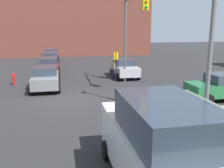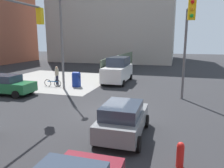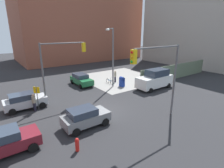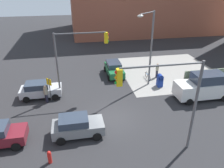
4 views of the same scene
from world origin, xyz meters
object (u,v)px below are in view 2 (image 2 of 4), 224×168
object	(u,v)px
traffic_signal_se_corner	(187,36)
coupe_green	(7,85)
traffic_signal_nw_corner	(10,36)
pedestrian_crossing	(57,75)
mailbox_blue	(76,79)
van_white_delivery	(118,70)
bicycle_leaning_on_fence	(53,83)
street_lamp_corner	(62,36)
smokestack	(10,26)
coupe_gray	(123,119)
fire_hydrant	(180,154)

from	to	relation	value
traffic_signal_se_corner	coupe_green	bearing A→B (deg)	92.39
traffic_signal_nw_corner	pedestrian_crossing	world-z (taller)	traffic_signal_nw_corner
mailbox_blue	van_white_delivery	size ratio (longest dim) A/B	0.26
bicycle_leaning_on_fence	traffic_signal_nw_corner	bearing A→B (deg)	-161.78
street_lamp_corner	van_white_delivery	xyz separation A→B (m)	(4.51, -3.77, -3.42)
mailbox_blue	bicycle_leaning_on_fence	bearing A→B (deg)	105.28
smokestack	bicycle_leaning_on_fence	world-z (taller)	smokestack
mailbox_blue	traffic_signal_nw_corner	bearing A→B (deg)	-176.75
traffic_signal_se_corner	coupe_gray	xyz separation A→B (m)	(-5.54, 2.79, -3.79)
pedestrian_crossing	bicycle_leaning_on_fence	bearing A→B (deg)	45.62
mailbox_blue	pedestrian_crossing	bearing A→B (deg)	75.96
smokestack	coupe_gray	xyz separation A→B (m)	(-30.42, -31.71, -6.44)
smokestack	mailbox_blue	xyz separation A→B (m)	(-21.11, -25.00, -6.52)
fire_hydrant	bicycle_leaning_on_fence	xyz separation A→B (m)	(10.60, 11.40, -0.14)
smokestack	mailbox_blue	bearing A→B (deg)	-130.18
fire_hydrant	pedestrian_crossing	size ratio (longest dim) A/B	0.52
street_lamp_corner	fire_hydrant	distance (m)	14.54
van_white_delivery	pedestrian_crossing	bearing A→B (deg)	115.11
coupe_gray	pedestrian_crossing	xyz separation A→B (m)	(9.91, 9.11, 0.10)
street_lamp_corner	van_white_delivery	world-z (taller)	street_lamp_corner
coupe_green	pedestrian_crossing	bearing A→B (deg)	-18.81
fire_hydrant	van_white_delivery	xyz separation A→B (m)	(14.42, 6.00, 0.79)
street_lamp_corner	bicycle_leaning_on_fence	bearing A→B (deg)	67.10
smokestack	coupe_green	world-z (taller)	smokestack
smokestack	traffic_signal_nw_corner	bearing A→B (deg)	-139.55
smokestack	fire_hydrant	size ratio (longest dim) A/B	15.49
street_lamp_corner	coupe_green	bearing A→B (deg)	130.90
traffic_signal_se_corner	pedestrian_crossing	distance (m)	13.20
coupe_gray	coupe_green	world-z (taller)	same
smokestack	van_white_delivery	bearing A→B (deg)	-122.39
street_lamp_corner	mailbox_blue	distance (m)	4.18
traffic_signal_se_corner	pedestrian_crossing	world-z (taller)	traffic_signal_se_corner
traffic_signal_nw_corner	coupe_gray	world-z (taller)	traffic_signal_nw_corner
smokestack	traffic_signal_nw_corner	distance (m)	39.39
van_white_delivery	street_lamp_corner	bearing A→B (deg)	140.13
traffic_signal_nw_corner	coupe_gray	bearing A→B (deg)	-94.71
coupe_green	traffic_signal_nw_corner	bearing A→B (deg)	-134.29
coupe_green	pedestrian_crossing	world-z (taller)	pedestrian_crossing
traffic_signal_nw_corner	street_lamp_corner	bearing A→B (deg)	8.10
mailbox_blue	pedestrian_crossing	distance (m)	2.48
coupe_gray	pedestrian_crossing	bearing A→B (deg)	42.60
street_lamp_corner	coupe_gray	world-z (taller)	street_lamp_corner
mailbox_blue	coupe_gray	xyz separation A→B (m)	(-9.31, -6.71, 0.08)
pedestrian_crossing	smokestack	bearing A→B (deg)	-96.22
coupe_green	bicycle_leaning_on_fence	xyz separation A→B (m)	(3.73, -1.88, -0.50)
traffic_signal_se_corner	traffic_signal_nw_corner	bearing A→B (deg)	119.21
street_lamp_corner	coupe_gray	size ratio (longest dim) A/B	2.08
fire_hydrant	coupe_green	bearing A→B (deg)	62.64
mailbox_blue	fire_hydrant	world-z (taller)	mailbox_blue
coupe_gray	coupe_green	size ratio (longest dim) A/B	0.90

